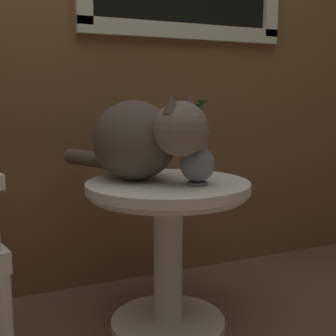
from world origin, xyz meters
TOP-DOWN VIEW (x-y plane):
  - wicker_side_table at (0.19, 0.19)m, footprint 0.60×0.60m
  - cat at (0.11, 0.25)m, footprint 0.41×0.62m
  - pewter_vase_with_ivy at (0.25, 0.09)m, footprint 0.12×0.12m

SIDE VIEW (x-z plane):
  - wicker_side_table at x=0.19m, z-range 0.11..0.68m
  - pewter_vase_with_ivy at x=0.25m, z-range 0.51..0.80m
  - cat at x=0.11m, z-range 0.56..0.88m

